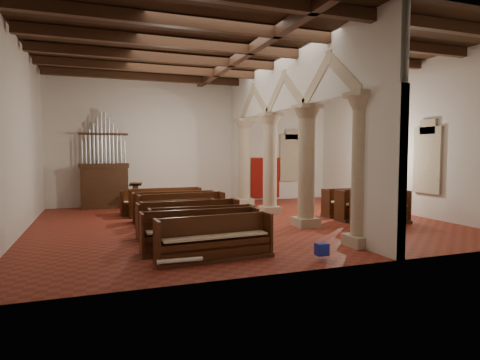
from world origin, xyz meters
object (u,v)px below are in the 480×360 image
object	(u,v)px
pipe_organ	(104,177)
processional_banner	(308,184)
lectern	(136,199)
aisle_pew_0	(380,213)
nave_pew_0	(215,245)

from	to	relation	value
pipe_organ	processional_banner	world-z (taller)	pipe_organ
pipe_organ	lectern	distance (m)	1.96
lectern	aisle_pew_0	distance (m)	9.93
nave_pew_0	aisle_pew_0	distance (m)	7.20
lectern	aisle_pew_0	world-z (taller)	lectern
aisle_pew_0	processional_banner	bearing A→B (deg)	81.27
pipe_organ	nave_pew_0	xyz separation A→B (m)	(2.26, -9.99, -1.03)
nave_pew_0	aisle_pew_0	world-z (taller)	aisle_pew_0
pipe_organ	lectern	xyz separation A→B (m)	(1.23, -1.26, -0.86)
aisle_pew_0	pipe_organ	bearing A→B (deg)	141.61
pipe_organ	processional_banner	xyz separation A→B (m)	(10.30, -0.01, -0.57)
lectern	processional_banner	xyz separation A→B (m)	(9.07, 1.25, 0.29)
processional_banner	aisle_pew_0	bearing A→B (deg)	-119.53
pipe_organ	processional_banner	distance (m)	10.32
pipe_organ	aisle_pew_0	xyz separation A→B (m)	(9.00, -7.44, -0.98)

